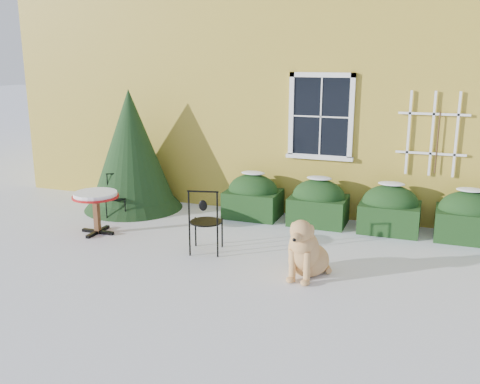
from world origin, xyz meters
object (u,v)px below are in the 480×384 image
at_px(evergreen_shrub, 132,161).
at_px(dog, 306,252).
at_px(patio_chair_near, 205,221).
at_px(patio_chair_far, 116,196).
at_px(bistro_table, 96,199).

xyz_separation_m(evergreen_shrub, dog, (4.20, -2.28, -0.61)).
distance_m(patio_chair_near, patio_chair_far, 2.70).
bearing_deg(patio_chair_near, patio_chair_far, -38.87).
relative_size(patio_chair_near, dog, 1.06).
bearing_deg(evergreen_shrub, patio_chair_far, -86.34).
relative_size(bistro_table, dog, 0.80).
bearing_deg(evergreen_shrub, dog, -28.50).
bearing_deg(bistro_table, patio_chair_near, -5.36).
bearing_deg(patio_chair_near, evergreen_shrub, -50.07).
bearing_deg(dog, evergreen_shrub, 158.67).
bearing_deg(dog, patio_chair_far, 166.22).
distance_m(bistro_table, dog, 4.00).
distance_m(evergreen_shrub, dog, 4.82).
height_order(evergreen_shrub, dog, evergreen_shrub).
distance_m(bistro_table, patio_chair_near, 2.22).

